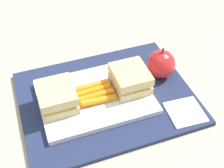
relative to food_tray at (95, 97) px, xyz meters
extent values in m
plane|color=#B7AD99|center=(0.03, 0.00, -0.02)|extent=(2.40, 2.40, 0.00)
cube|color=navy|center=(0.03, 0.00, -0.01)|extent=(0.36, 0.28, 0.01)
cube|color=white|center=(0.00, 0.00, 0.00)|extent=(0.23, 0.17, 0.01)
cube|color=#DBC189|center=(-0.08, 0.00, 0.01)|extent=(0.07, 0.08, 0.02)
cube|color=#F4CC4C|center=(-0.08, 0.00, 0.03)|extent=(0.07, 0.07, 0.01)
cube|color=#DBC189|center=(-0.08, 0.00, 0.04)|extent=(0.07, 0.08, 0.02)
cube|color=#DBC189|center=(0.08, 0.00, 0.01)|extent=(0.07, 0.08, 0.02)
cube|color=#F4CC4C|center=(0.08, 0.00, 0.03)|extent=(0.07, 0.07, 0.01)
cube|color=#DBC189|center=(0.08, 0.00, 0.04)|extent=(0.07, 0.08, 0.02)
cylinder|color=orange|center=(0.00, -0.02, 0.01)|extent=(0.08, 0.01, 0.02)
cylinder|color=orange|center=(0.00, -0.01, 0.01)|extent=(0.08, 0.01, 0.02)
cylinder|color=orange|center=(0.00, 0.01, 0.01)|extent=(0.08, 0.01, 0.02)
cylinder|color=orange|center=(0.00, 0.02, 0.01)|extent=(0.08, 0.01, 0.02)
sphere|color=red|center=(0.16, 0.02, 0.03)|extent=(0.06, 0.06, 0.06)
cylinder|color=brown|center=(0.16, 0.02, 0.06)|extent=(0.01, 0.00, 0.01)
cube|color=white|center=(0.16, -0.10, 0.00)|extent=(0.07, 0.07, 0.00)
camera|label=1|loc=(-0.12, -0.43, 0.47)|focal=49.37mm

